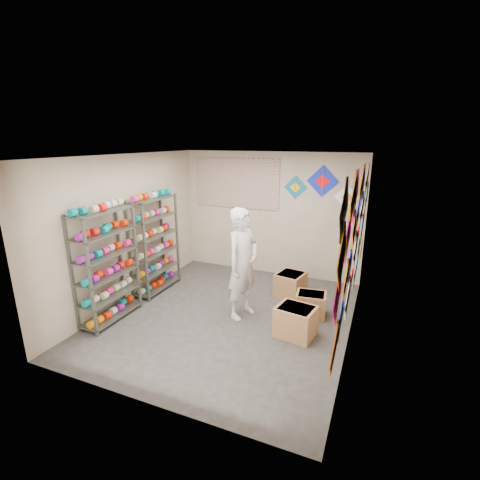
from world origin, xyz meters
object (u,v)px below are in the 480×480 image
at_px(carton_a, 296,321).
at_px(shelf_rack_front, 107,266).
at_px(shopkeeper, 243,264).
at_px(carton_b, 311,304).
at_px(carton_c, 290,285).
at_px(shelf_rack_back, 155,245).

bearing_deg(carton_a, shelf_rack_front, -157.59).
distance_m(shelf_rack_front, shopkeeper, 2.23).
relative_size(carton_b, carton_c, 0.94).
bearing_deg(shelf_rack_front, carton_c, 38.55).
relative_size(shopkeeper, carton_a, 3.30).
relative_size(shelf_rack_front, shelf_rack_back, 1.00).
height_order(carton_a, carton_b, carton_a).
xyz_separation_m(shelf_rack_back, carton_c, (2.57, 0.74, -0.72)).
distance_m(shelf_rack_back, carton_a, 3.15).
distance_m(shopkeeper, carton_a, 1.26).
relative_size(shelf_rack_back, shopkeeper, 1.00).
bearing_deg(carton_c, shelf_rack_front, -130.32).
bearing_deg(shelf_rack_back, carton_b, 2.15).
distance_m(carton_a, carton_c, 1.42).
distance_m(shelf_rack_back, carton_c, 2.77).
bearing_deg(shopkeeper, shelf_rack_front, 133.24).
bearing_deg(carton_a, shopkeeper, 173.23).
height_order(shelf_rack_back, carton_c, shelf_rack_back).
xyz_separation_m(shelf_rack_front, carton_a, (3.00, 0.69, -0.71)).
bearing_deg(shopkeeper, carton_c, -10.93).
bearing_deg(carton_a, carton_b, 92.70).
bearing_deg(shelf_rack_front, carton_a, 12.91).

